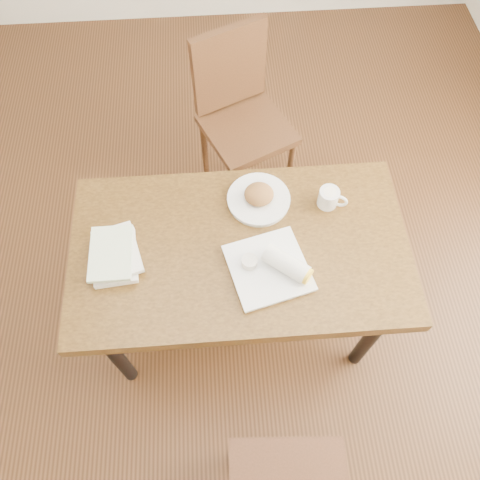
{
  "coord_description": "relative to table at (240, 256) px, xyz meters",
  "views": [
    {
      "loc": [
        -0.06,
        -0.86,
        2.33
      ],
      "look_at": [
        0.0,
        0.0,
        0.8
      ],
      "focal_mm": 35.0,
      "sensor_mm": 36.0,
      "label": 1
    }
  ],
  "objects": [
    {
      "name": "chair_far",
      "position": [
        0.07,
        0.93,
        -0.12
      ],
      "size": [
        0.56,
        0.56,
        0.95
      ],
      "color": "#472814",
      "rests_on": "ground"
    },
    {
      "name": "table",
      "position": [
        0.0,
        0.0,
        0.0
      ],
      "size": [
        1.31,
        0.74,
        0.75
      ],
      "color": "brown",
      "rests_on": "ground"
    },
    {
      "name": "plate_scone",
      "position": [
        0.09,
        0.2,
        0.11
      ],
      "size": [
        0.26,
        0.26,
        0.08
      ],
      "color": "white",
      "rests_on": "table"
    },
    {
      "name": "ground",
      "position": [
        0.0,
        0.0,
        -0.67
      ],
      "size": [
        4.0,
        5.0,
        0.01
      ],
      "primitive_type": "cube",
      "color": "#472814",
      "rests_on": "ground"
    },
    {
      "name": "room_walls",
      "position": [
        0.0,
        0.0,
        0.97
      ],
      "size": [
        4.02,
        5.02,
        2.8
      ],
      "color": "silver",
      "rests_on": "ground"
    },
    {
      "name": "coffee_mug",
      "position": [
        0.37,
        0.17,
        0.13
      ],
      "size": [
        0.12,
        0.08,
        0.08
      ],
      "color": "white",
      "rests_on": "table"
    },
    {
      "name": "book_stack",
      "position": [
        -0.47,
        -0.02,
        0.12
      ],
      "size": [
        0.21,
        0.26,
        0.06
      ],
      "color": "white",
      "rests_on": "table"
    },
    {
      "name": "plate_burrito",
      "position": [
        0.12,
        -0.11,
        0.11
      ],
      "size": [
        0.34,
        0.34,
        0.09
      ],
      "color": "white",
      "rests_on": "table"
    }
  ]
}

